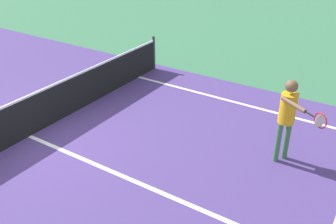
{
  "coord_description": "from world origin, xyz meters",
  "views": [
    {
      "loc": [
        -4.38,
        -6.55,
        4.46
      ],
      "look_at": [
        1.1,
        -3.02,
        1.0
      ],
      "focal_mm": 40.16,
      "sensor_mm": 36.0,
      "label": 1
    }
  ],
  "objects": [
    {
      "name": "court_surface_inbounds",
      "position": [
        0.0,
        0.0,
        0.0
      ],
      "size": [
        10.62,
        24.4,
        0.0
      ],
      "primitive_type": "cube",
      "color": "#4C387A",
      "rests_on": "ground_plane"
    },
    {
      "name": "net",
      "position": [
        0.0,
        0.0,
        0.49
      ],
      "size": [
        9.97,
        0.09,
        1.07
      ],
      "color": "#33383D",
      "rests_on": "ground_plane"
    },
    {
      "name": "ground_plane",
      "position": [
        0.0,
        0.0,
        0.0
      ],
      "size": [
        60.0,
        60.0,
        0.0
      ],
      "primitive_type": "plane",
      "color": "#38724C"
    },
    {
      "name": "player_near",
      "position": [
        2.17,
        -5.05,
        1.1
      ],
      "size": [
        0.94,
        0.99,
        1.75
      ],
      "color": "#3F7247",
      "rests_on": "ground_plane"
    },
    {
      "name": "line_center_service",
      "position": [
        0.0,
        -3.2,
        0.0
      ],
      "size": [
        0.1,
        6.4,
        0.01
      ],
      "primitive_type": "cube",
      "color": "white",
      "rests_on": "ground_plane"
    }
  ]
}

